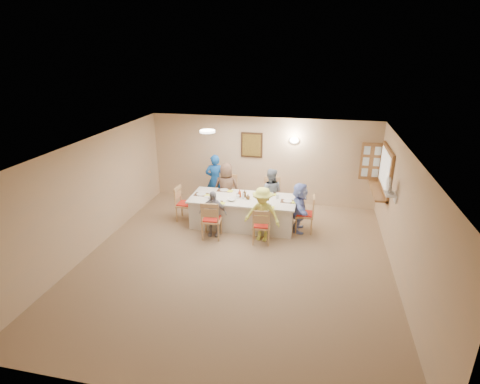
% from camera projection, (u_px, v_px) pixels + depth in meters
% --- Properties ---
extents(ground, '(7.00, 7.00, 0.00)m').
position_uv_depth(ground, '(236.00, 261.00, 8.05)').
color(ground, '#92744F').
extents(room_walls, '(7.00, 7.00, 7.00)m').
position_uv_depth(room_walls, '(235.00, 196.00, 7.51)').
color(room_walls, '#DCB589').
rests_on(room_walls, ground).
extents(wall_picture, '(0.62, 0.05, 0.72)m').
position_uv_depth(wall_picture, '(252.00, 145.00, 10.66)').
color(wall_picture, '#432A17').
rests_on(wall_picture, room_walls).
extents(wall_sconce, '(0.26, 0.09, 0.18)m').
position_uv_depth(wall_sconce, '(294.00, 140.00, 10.33)').
color(wall_sconce, white).
rests_on(wall_sconce, room_walls).
extents(ceiling_light, '(0.36, 0.36, 0.05)m').
position_uv_depth(ceiling_light, '(207.00, 131.00, 8.73)').
color(ceiling_light, white).
rests_on(ceiling_light, room_walls).
extents(serving_hatch, '(0.06, 1.50, 1.15)m').
position_uv_depth(serving_hatch, '(386.00, 171.00, 9.08)').
color(serving_hatch, olive).
rests_on(serving_hatch, room_walls).
extents(hatch_sill, '(0.30, 1.50, 0.05)m').
position_uv_depth(hatch_sill, '(378.00, 191.00, 9.29)').
color(hatch_sill, olive).
rests_on(hatch_sill, room_walls).
extents(shutter_door, '(0.55, 0.04, 1.00)m').
position_uv_depth(shutter_door, '(371.00, 161.00, 9.82)').
color(shutter_door, olive).
rests_on(shutter_door, room_walls).
extents(fan_shelf, '(0.22, 0.36, 0.03)m').
position_uv_depth(fan_shelf, '(390.00, 194.00, 7.90)').
color(fan_shelf, white).
rests_on(fan_shelf, room_walls).
extents(desk_fan, '(0.30, 0.30, 0.28)m').
position_uv_depth(desk_fan, '(390.00, 187.00, 7.85)').
color(desk_fan, '#A5A5A8').
rests_on(desk_fan, fan_shelf).
extents(dining_table, '(2.66, 1.13, 0.76)m').
position_uv_depth(dining_table, '(243.00, 212.00, 9.55)').
color(dining_table, silver).
rests_on(dining_table, ground).
extents(chair_back_left, '(0.50, 0.50, 1.03)m').
position_uv_depth(chair_back_left, '(228.00, 194.00, 10.35)').
color(chair_back_left, tan).
rests_on(chair_back_left, ground).
extents(chair_back_right, '(0.50, 0.50, 1.03)m').
position_uv_depth(chair_back_right, '(271.00, 197.00, 10.12)').
color(chair_back_right, tan).
rests_on(chair_back_right, ground).
extents(chair_front_left, '(0.51, 0.51, 0.97)m').
position_uv_depth(chair_front_left, '(212.00, 219.00, 8.90)').
color(chair_front_left, tan).
rests_on(chair_front_left, ground).
extents(chair_front_right, '(0.47, 0.47, 0.89)m').
position_uv_depth(chair_front_right, '(261.00, 225.00, 8.68)').
color(chair_front_right, tan).
rests_on(chair_front_right, ground).
extents(chair_left_end, '(0.46, 0.46, 0.93)m').
position_uv_depth(chair_left_end, '(185.00, 204.00, 9.82)').
color(chair_left_end, tan).
rests_on(chair_left_end, ground).
extents(chair_right_end, '(0.46, 0.46, 0.94)m').
position_uv_depth(chair_right_end, '(305.00, 214.00, 9.22)').
color(chair_right_end, tan).
rests_on(chair_right_end, ground).
extents(diner_back_left, '(0.75, 0.53, 1.43)m').
position_uv_depth(diner_back_left, '(226.00, 189.00, 10.17)').
color(diner_back_left, brown).
rests_on(diner_back_left, ground).
extents(diner_back_right, '(0.68, 0.54, 1.36)m').
position_uv_depth(diner_back_right, '(270.00, 193.00, 9.95)').
color(diner_back_right, gray).
rests_on(diner_back_right, ground).
extents(diner_front_left, '(0.72, 0.40, 1.15)m').
position_uv_depth(diner_front_left, '(213.00, 213.00, 8.98)').
color(diner_front_left, gray).
rests_on(diner_front_left, ground).
extents(diner_front_right, '(1.00, 0.75, 1.33)m').
position_uv_depth(diner_front_right, '(262.00, 214.00, 8.71)').
color(diner_front_right, '#F6FE63').
rests_on(diner_front_right, ground).
extents(diner_right_end, '(1.23, 0.55, 1.26)m').
position_uv_depth(diner_right_end, '(300.00, 207.00, 9.18)').
color(diner_right_end, '#94ACFC').
rests_on(diner_right_end, ground).
extents(caregiver, '(0.68, 0.56, 1.52)m').
position_uv_depth(caregiver, '(215.00, 180.00, 10.67)').
color(caregiver, '#1653AE').
rests_on(caregiver, ground).
extents(placemat_fl, '(0.33, 0.25, 0.01)m').
position_uv_depth(placemat_fl, '(216.00, 202.00, 9.15)').
color(placemat_fl, '#472B19').
rests_on(placemat_fl, dining_table).
extents(plate_fl, '(0.25, 0.25, 0.02)m').
position_uv_depth(plate_fl, '(216.00, 202.00, 9.14)').
color(plate_fl, white).
rests_on(plate_fl, dining_table).
extents(napkin_fl, '(0.13, 0.13, 0.01)m').
position_uv_depth(napkin_fl, '(222.00, 203.00, 9.06)').
color(napkin_fl, '#E6F433').
rests_on(napkin_fl, dining_table).
extents(placemat_fr, '(0.32, 0.24, 0.01)m').
position_uv_depth(placemat_fr, '(264.00, 206.00, 8.91)').
color(placemat_fr, '#472B19').
rests_on(placemat_fr, dining_table).
extents(plate_fr, '(0.23, 0.23, 0.01)m').
position_uv_depth(plate_fr, '(264.00, 206.00, 8.91)').
color(plate_fr, white).
rests_on(plate_fr, dining_table).
extents(napkin_fr, '(0.14, 0.14, 0.01)m').
position_uv_depth(napkin_fr, '(271.00, 207.00, 8.83)').
color(napkin_fr, '#E6F433').
rests_on(napkin_fr, dining_table).
extents(placemat_bl, '(0.36, 0.27, 0.01)m').
position_uv_depth(placemat_bl, '(224.00, 190.00, 9.91)').
color(placemat_bl, '#472B19').
rests_on(placemat_bl, dining_table).
extents(plate_bl, '(0.23, 0.23, 0.01)m').
position_uv_depth(plate_bl, '(224.00, 190.00, 9.91)').
color(plate_bl, white).
rests_on(plate_bl, dining_table).
extents(napkin_bl, '(0.14, 0.14, 0.01)m').
position_uv_depth(napkin_bl, '(230.00, 191.00, 9.83)').
color(napkin_bl, '#E6F433').
rests_on(napkin_bl, dining_table).
extents(placemat_br, '(0.34, 0.25, 0.01)m').
position_uv_depth(placemat_br, '(269.00, 194.00, 9.68)').
color(placemat_br, '#472B19').
rests_on(placemat_br, dining_table).
extents(plate_br, '(0.24, 0.24, 0.01)m').
position_uv_depth(plate_br, '(269.00, 193.00, 9.68)').
color(plate_br, white).
rests_on(plate_br, dining_table).
extents(napkin_br, '(0.13, 0.13, 0.01)m').
position_uv_depth(napkin_br, '(276.00, 195.00, 9.60)').
color(napkin_br, '#E6F433').
rests_on(napkin_br, dining_table).
extents(placemat_le, '(0.35, 0.26, 0.01)m').
position_uv_depth(placemat_le, '(201.00, 194.00, 9.63)').
color(placemat_le, '#472B19').
rests_on(placemat_le, dining_table).
extents(plate_le, '(0.24, 0.24, 0.02)m').
position_uv_depth(plate_le, '(201.00, 194.00, 9.62)').
color(plate_le, white).
rests_on(plate_le, dining_table).
extents(napkin_le, '(0.15, 0.15, 0.01)m').
position_uv_depth(napkin_le, '(207.00, 195.00, 9.55)').
color(napkin_le, '#E6F433').
rests_on(napkin_le, dining_table).
extents(placemat_re, '(0.34, 0.25, 0.01)m').
position_uv_depth(placemat_re, '(288.00, 201.00, 9.20)').
color(placemat_re, '#472B19').
rests_on(placemat_re, dining_table).
extents(plate_re, '(0.22, 0.22, 0.01)m').
position_uv_depth(plate_re, '(288.00, 201.00, 9.19)').
color(plate_re, white).
rests_on(plate_re, dining_table).
extents(napkin_re, '(0.14, 0.14, 0.01)m').
position_uv_depth(napkin_re, '(295.00, 202.00, 9.11)').
color(napkin_re, '#E6F433').
rests_on(napkin_re, dining_table).
extents(teacup_a, '(0.10, 0.10, 0.08)m').
position_uv_depth(teacup_a, '(210.00, 198.00, 9.29)').
color(teacup_a, white).
rests_on(teacup_a, dining_table).
extents(teacup_b, '(0.15, 0.15, 0.09)m').
position_uv_depth(teacup_b, '(263.00, 190.00, 9.78)').
color(teacup_b, white).
rests_on(teacup_b, dining_table).
extents(bowl_a, '(0.37, 0.37, 0.06)m').
position_uv_depth(bowl_a, '(232.00, 199.00, 9.24)').
color(bowl_a, white).
rests_on(bowl_a, dining_table).
extents(bowl_b, '(0.25, 0.25, 0.06)m').
position_uv_depth(bowl_b, '(259.00, 194.00, 9.56)').
color(bowl_b, white).
rests_on(bowl_b, dining_table).
extents(condiment_ketchup, '(0.12, 0.12, 0.21)m').
position_uv_depth(condiment_ketchup, '(240.00, 193.00, 9.43)').
color(condiment_ketchup, '#B3380F').
rests_on(condiment_ketchup, dining_table).
extents(condiment_brown, '(0.11, 0.11, 0.19)m').
position_uv_depth(condiment_brown, '(244.00, 193.00, 9.44)').
color(condiment_brown, '#513415').
rests_on(condiment_brown, dining_table).
extents(condiment_malt, '(0.16, 0.16, 0.14)m').
position_uv_depth(condiment_malt, '(248.00, 197.00, 9.30)').
color(condiment_malt, '#513415').
rests_on(condiment_malt, dining_table).
extents(drinking_glass, '(0.07, 0.07, 0.10)m').
position_uv_depth(drinking_glass, '(238.00, 195.00, 9.47)').
color(drinking_glass, silver).
rests_on(drinking_glass, dining_table).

